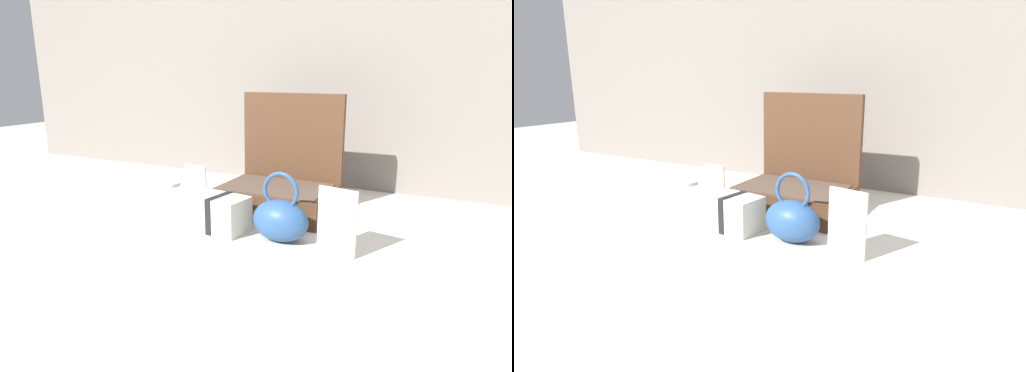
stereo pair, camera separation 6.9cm
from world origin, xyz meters
TOP-DOWN VIEW (x-y plane):
  - ground_plane at (0.00, 0.00)m, footprint 6.00×6.00m
  - back_wall at (0.00, 0.58)m, footprint 3.20×0.06m
  - open_suitcase at (-0.01, 0.18)m, footprint 0.36×0.27m
  - teal_pouch_handbag at (0.10, -0.09)m, footprint 0.17×0.12m
  - cream_toiletry_bag at (-0.13, -0.08)m, footprint 0.26×0.14m
  - coffee_mug at (-0.34, -0.00)m, footprint 0.12×0.08m
  - info_card_left at (0.27, -0.11)m, footprint 0.10×0.03m
  - poster_card_right at (-0.31, 0.12)m, footprint 0.09×0.01m

SIDE VIEW (x-z plane):
  - ground_plane at x=0.00m, z-range 0.00..0.00m
  - coffee_mug at x=-0.34m, z-range 0.00..0.10m
  - cream_toiletry_bag at x=-0.13m, z-range 0.00..0.11m
  - teal_pouch_handbag at x=0.10m, z-range -0.03..0.16m
  - poster_card_right at x=-0.31m, z-range 0.00..0.13m
  - open_suitcase at x=-0.01m, z-range -0.10..0.28m
  - info_card_left at x=0.27m, z-range 0.00..0.17m
  - back_wall at x=0.00m, z-range 0.00..1.40m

